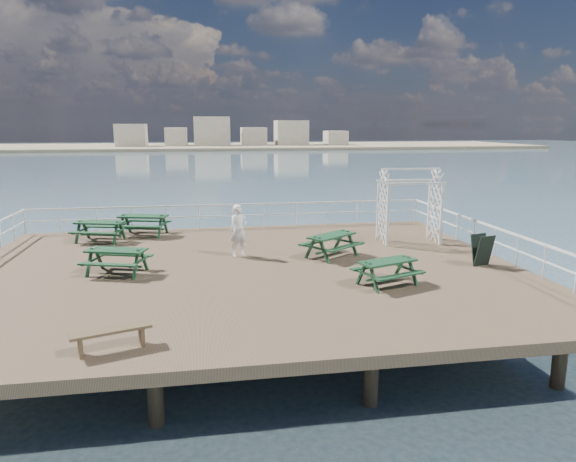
# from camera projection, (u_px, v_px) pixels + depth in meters

# --- Properties ---
(ground) EXTENTS (18.00, 14.00, 0.30)m
(ground) POSITION_uv_depth(u_px,v_px,m) (245.00, 272.00, 16.87)
(ground) COLOR brown
(ground) RESTS_ON ground
(sea_backdrop) EXTENTS (300.00, 300.00, 9.20)m
(sea_backdrop) POSITION_uv_depth(u_px,v_px,m) (249.00, 143.00, 148.42)
(sea_backdrop) COLOR #38515F
(sea_backdrop) RESTS_ON ground
(railing) EXTENTS (17.77, 13.76, 1.10)m
(railing) POSITION_uv_depth(u_px,v_px,m) (237.00, 227.00, 19.13)
(railing) COLOR silver
(railing) RESTS_ON ground
(picnic_table_a) EXTENTS (2.23, 1.98, 0.92)m
(picnic_table_a) POSITION_uv_depth(u_px,v_px,m) (100.00, 227.00, 20.55)
(picnic_table_a) COLOR #13361C
(picnic_table_a) RESTS_ON ground
(picnic_table_b) EXTENTS (2.33, 2.05, 0.97)m
(picnic_table_b) POSITION_uv_depth(u_px,v_px,m) (143.00, 221.00, 21.69)
(picnic_table_b) COLOR #13361C
(picnic_table_b) RESTS_ON ground
(picnic_table_c) EXTENTS (2.41, 2.33, 0.91)m
(picnic_table_c) POSITION_uv_depth(u_px,v_px,m) (332.00, 241.00, 18.14)
(picnic_table_c) COLOR #13361C
(picnic_table_c) RESTS_ON ground
(picnic_table_d) EXTENTS (2.19, 1.95, 0.89)m
(picnic_table_d) POSITION_uv_depth(u_px,v_px,m) (117.00, 256.00, 16.08)
(picnic_table_d) COLOR #13361C
(picnic_table_d) RESTS_ON ground
(picnic_table_e) EXTENTS (2.09, 1.89, 0.84)m
(picnic_table_e) POSITION_uv_depth(u_px,v_px,m) (387.00, 267.00, 14.96)
(picnic_table_e) COLOR #13361C
(picnic_table_e) RESTS_ON ground
(flat_bench_near) EXTENTS (1.67, 0.88, 0.47)m
(flat_bench_near) POSITION_uv_depth(u_px,v_px,m) (111.00, 334.00, 10.64)
(flat_bench_near) COLOR brown
(flat_bench_near) RESTS_ON ground
(trellis_arbor) EXTENTS (2.40, 1.33, 2.95)m
(trellis_arbor) POSITION_uv_depth(u_px,v_px,m) (409.00, 210.00, 20.33)
(trellis_arbor) COLOR silver
(trellis_arbor) RESTS_ON ground
(sandwich_board) EXTENTS (0.75, 0.63, 1.06)m
(sandwich_board) POSITION_uv_depth(u_px,v_px,m) (482.00, 250.00, 17.04)
(sandwich_board) COLOR black
(sandwich_board) RESTS_ON ground
(person) EXTENTS (0.79, 0.65, 1.86)m
(person) POSITION_uv_depth(u_px,v_px,m) (239.00, 231.00, 18.19)
(person) COLOR white
(person) RESTS_ON ground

